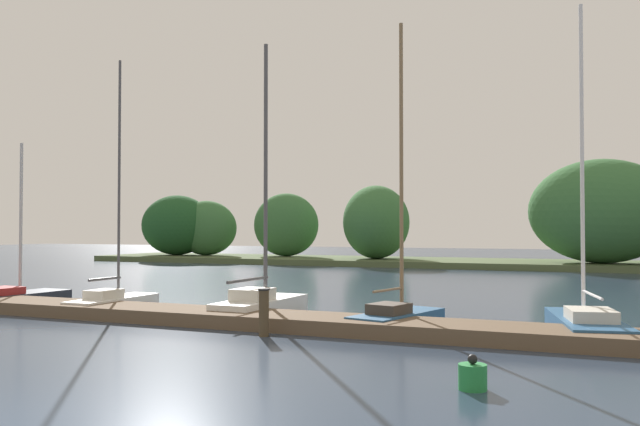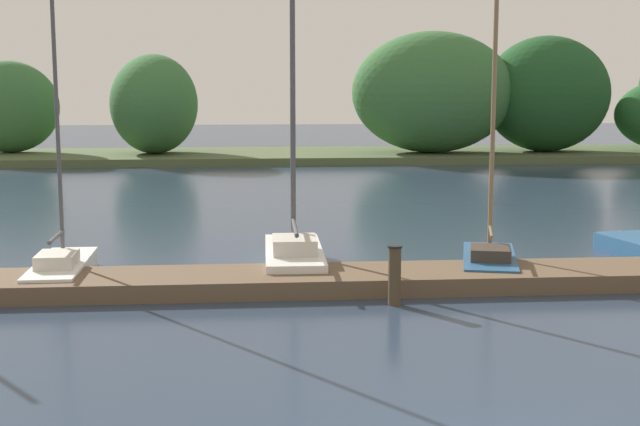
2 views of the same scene
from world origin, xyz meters
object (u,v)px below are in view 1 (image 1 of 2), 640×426
object	(u,v)px
sailboat_1	(115,299)
mooring_piling_1	(264,312)
sailboat_3	(399,312)
channel_buoy_0	(473,376)
sailboat_0	(16,296)
sailboat_2	(262,301)
sailboat_4	(585,320)

from	to	relation	value
sailboat_1	mooring_piling_1	bearing A→B (deg)	-112.59
sailboat_1	sailboat_3	size ratio (longest dim) A/B	0.99
sailboat_1	channel_buoy_0	world-z (taller)	sailboat_1
sailboat_0	sailboat_3	xyz separation A→B (m)	(13.14, -0.14, 0.12)
sailboat_2	sailboat_4	bearing A→B (deg)	-87.69
channel_buoy_0	sailboat_1	bearing A→B (deg)	153.74
sailboat_1	sailboat_2	bearing A→B (deg)	-84.74
channel_buoy_0	sailboat_4	bearing A→B (deg)	77.11
sailboat_1	channel_buoy_0	bearing A→B (deg)	-117.33
sailboat_4	sailboat_0	bearing A→B (deg)	79.81
sailboat_2	mooring_piling_1	world-z (taller)	sailboat_2
mooring_piling_1	sailboat_1	bearing A→B (deg)	158.48
sailboat_2	sailboat_3	xyz separation A→B (m)	(4.15, -0.53, -0.04)
sailboat_4	mooring_piling_1	bearing A→B (deg)	103.24
sailboat_1	mooring_piling_1	xyz separation A→B (m)	(6.43, -2.54, 0.20)
sailboat_4	mooring_piling_1	distance (m)	7.55
sailboat_0	sailboat_2	world-z (taller)	sailboat_2
channel_buoy_0	sailboat_2	bearing A→B (deg)	137.85
sailboat_3	mooring_piling_1	xyz separation A→B (m)	(-2.49, -2.53, 0.17)
sailboat_2	mooring_piling_1	distance (m)	3.49
sailboat_1	sailboat_0	bearing A→B (deg)	87.09
sailboat_1	sailboat_2	world-z (taller)	sailboat_2
sailboat_0	sailboat_3	world-z (taller)	sailboat_3
sailboat_4	sailboat_2	bearing A→B (deg)	79.03
sailboat_3	mooring_piling_1	distance (m)	3.55
sailboat_2	channel_buoy_0	xyz separation A→B (m)	(7.00, -6.34, -0.22)
sailboat_2	channel_buoy_0	distance (m)	9.44
sailboat_0	sailboat_2	bearing A→B (deg)	-85.32
sailboat_3	sailboat_4	size ratio (longest dim) A/B	0.98
mooring_piling_1	sailboat_3	bearing A→B (deg)	45.50
sailboat_0	mooring_piling_1	xyz separation A→B (m)	(10.65, -2.67, 0.28)
sailboat_3	sailboat_4	bearing A→B (deg)	-66.77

